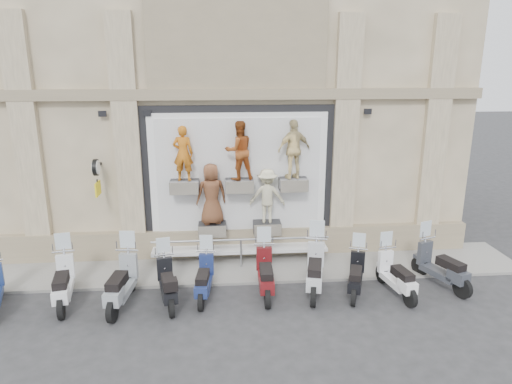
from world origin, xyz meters
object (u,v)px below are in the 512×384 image
at_px(scooter_b, 62,273).
at_px(scooter_j, 442,258).
at_px(clock_sign_bracket, 97,173).
at_px(scooter_g, 315,261).
at_px(guard_rail, 241,254).
at_px(scooter_h, 356,267).
at_px(scooter_f, 266,265).
at_px(scooter_i, 397,267).
at_px(scooter_c, 121,274).
at_px(scooter_d, 167,275).
at_px(scooter_e, 204,271).

height_order(scooter_b, scooter_j, scooter_b).
relative_size(clock_sign_bracket, scooter_g, 0.49).
bearing_deg(guard_rail, scooter_h, -30.48).
relative_size(scooter_f, scooter_i, 1.07).
bearing_deg(scooter_g, scooter_i, 4.97).
height_order(scooter_c, scooter_f, scooter_c).
height_order(scooter_d, scooter_i, scooter_d).
bearing_deg(scooter_h, scooter_g, -170.20).
height_order(scooter_f, scooter_i, scooter_f).
relative_size(scooter_b, scooter_d, 1.08).
distance_m(guard_rail, scooter_j, 5.38).
height_order(scooter_e, scooter_h, scooter_e).
bearing_deg(scooter_b, scooter_h, -11.49).
relative_size(scooter_h, scooter_j, 0.89).
bearing_deg(guard_rail, scooter_d, -136.81).
bearing_deg(scooter_e, scooter_d, -160.26).
relative_size(clock_sign_bracket, scooter_c, 0.50).
bearing_deg(scooter_g, scooter_d, -161.63).
relative_size(scooter_f, scooter_h, 1.11).
height_order(clock_sign_bracket, scooter_d, clock_sign_bracket).
xyz_separation_m(guard_rail, scooter_b, (-4.39, -1.58, 0.34)).
bearing_deg(scooter_f, scooter_c, -173.25).
height_order(scooter_b, scooter_h, scooter_b).
bearing_deg(scooter_i, scooter_b, 168.81).
bearing_deg(scooter_c, scooter_i, 6.45).
height_order(scooter_i, scooter_j, scooter_j).
height_order(scooter_c, scooter_i, scooter_c).
xyz_separation_m(scooter_b, scooter_e, (3.39, 0.04, -0.08)).
bearing_deg(scooter_j, clock_sign_bracket, 147.36).
height_order(clock_sign_bracket, scooter_c, clock_sign_bracket).
relative_size(scooter_g, scooter_j, 1.06).
relative_size(clock_sign_bracket, scooter_j, 0.52).
bearing_deg(scooter_h, scooter_b, -160.31).
distance_m(clock_sign_bracket, scooter_e, 4.10).
distance_m(guard_rail, scooter_f, 1.63).
height_order(guard_rail, clock_sign_bracket, clock_sign_bracket).
height_order(scooter_d, scooter_g, scooter_g).
relative_size(scooter_b, scooter_i, 1.09).
height_order(guard_rail, scooter_j, scooter_j).
xyz_separation_m(guard_rail, scooter_h, (2.83, -1.67, 0.25)).
distance_m(scooter_i, scooter_j, 1.38).
bearing_deg(scooter_b, scooter_e, -10.19).
bearing_deg(scooter_h, scooter_e, -161.46).
distance_m(scooter_f, scooter_h, 2.30).
xyz_separation_m(scooter_c, scooter_j, (8.13, 0.32, -0.03)).
height_order(scooter_e, scooter_j, scooter_j).
bearing_deg(scooter_c, guard_rail, 37.56).
bearing_deg(scooter_b, guard_rail, 9.02).
distance_m(scooter_g, scooter_j, 3.35).
relative_size(scooter_c, scooter_h, 1.17).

